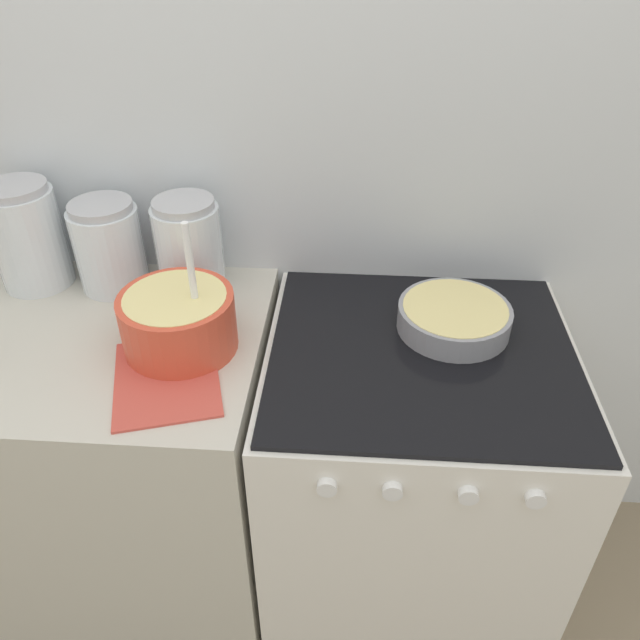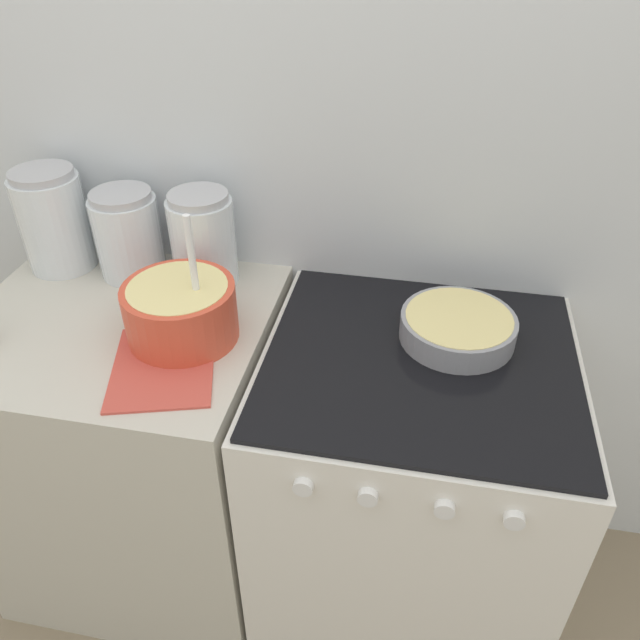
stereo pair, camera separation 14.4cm
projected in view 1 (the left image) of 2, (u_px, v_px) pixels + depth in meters
The scene contains 9 objects.
wall_back at pixel (275, 162), 1.57m from camera, with size 4.49×0.05×2.40m.
countertop_cabinet at pixel (137, 465), 1.74m from camera, with size 0.75×0.67×0.90m.
stove at pixel (407, 480), 1.70m from camera, with size 0.73×0.69×0.90m.
mixing_bowl at pixel (178, 319), 1.40m from camera, with size 0.26×0.26×0.32m.
baking_pan at pixel (454, 317), 1.48m from camera, with size 0.27×0.27×0.06m.
storage_jar_left at pixel (29, 242), 1.61m from camera, with size 0.18×0.18×0.28m.
storage_jar_middle at pixel (110, 251), 1.60m from camera, with size 0.17×0.17×0.24m.
storage_jar_right at pixel (190, 252), 1.59m from camera, with size 0.17×0.17×0.25m.
recipe_page at pixel (167, 378), 1.35m from camera, with size 0.29×0.34×0.01m.
Camera 1 is at (0.22, -0.80, 1.79)m, focal length 35.00 mm.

